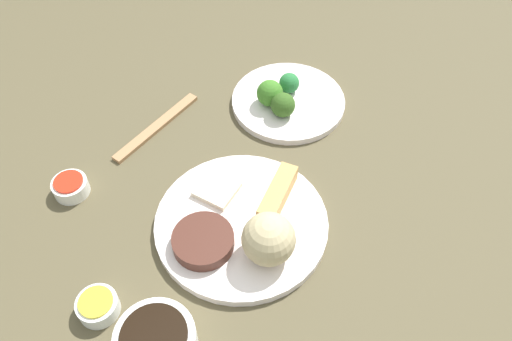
{
  "coord_description": "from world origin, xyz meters",
  "views": [
    {
      "loc": [
        0.28,
        0.37,
        0.74
      ],
      "look_at": [
        -0.09,
        -0.04,
        0.06
      ],
      "focal_mm": 35.69,
      "sensor_mm": 36.0,
      "label": 1
    }
  ],
  "objects_px": {
    "main_plate": "(241,223)",
    "chopsticks_pair": "(157,127)",
    "sauce_ramekin_sweet_and_sour": "(71,187)",
    "broccoli_plate": "(288,102)",
    "sauce_ramekin_hot_mustard": "(98,306)"
  },
  "relations": [
    {
      "from": "main_plate",
      "to": "chopsticks_pair",
      "type": "relative_size",
      "value": 1.32
    },
    {
      "from": "sauce_ramekin_sweet_and_sour",
      "to": "chopsticks_pair",
      "type": "relative_size",
      "value": 0.28
    },
    {
      "from": "broccoli_plate",
      "to": "chopsticks_pair",
      "type": "height_order",
      "value": "broccoli_plate"
    },
    {
      "from": "main_plate",
      "to": "sauce_ramekin_hot_mustard",
      "type": "xyz_separation_m",
      "value": [
        0.26,
        -0.03,
        0.01
      ]
    },
    {
      "from": "broccoli_plate",
      "to": "chopsticks_pair",
      "type": "xyz_separation_m",
      "value": [
        0.24,
        -0.12,
        -0.0
      ]
    },
    {
      "from": "chopsticks_pair",
      "to": "main_plate",
      "type": "bearing_deg",
      "value": 85.18
    },
    {
      "from": "chopsticks_pair",
      "to": "broccoli_plate",
      "type": "bearing_deg",
      "value": 153.23
    },
    {
      "from": "main_plate",
      "to": "sauce_ramekin_sweet_and_sour",
      "type": "height_order",
      "value": "sauce_ramekin_sweet_and_sour"
    },
    {
      "from": "broccoli_plate",
      "to": "sauce_ramekin_sweet_and_sour",
      "type": "relative_size",
      "value": 3.72
    },
    {
      "from": "main_plate",
      "to": "sauce_ramekin_sweet_and_sour",
      "type": "distance_m",
      "value": 0.31
    },
    {
      "from": "sauce_ramekin_hot_mustard",
      "to": "chopsticks_pair",
      "type": "distance_m",
      "value": 0.38
    },
    {
      "from": "chopsticks_pair",
      "to": "sauce_ramekin_sweet_and_sour",
      "type": "bearing_deg",
      "value": 8.76
    },
    {
      "from": "sauce_ramekin_sweet_and_sour",
      "to": "sauce_ramekin_hot_mustard",
      "type": "bearing_deg",
      "value": 70.97
    },
    {
      "from": "main_plate",
      "to": "sauce_ramekin_hot_mustard",
      "type": "distance_m",
      "value": 0.26
    },
    {
      "from": "broccoli_plate",
      "to": "sauce_ramekin_sweet_and_sour",
      "type": "bearing_deg",
      "value": -11.55
    }
  ]
}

